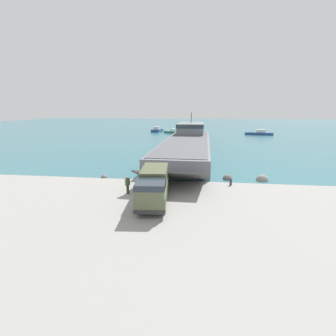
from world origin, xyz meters
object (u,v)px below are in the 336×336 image
landing_craft (188,142)px  military_truck (153,186)px  mooring_bollard (231,182)px  moored_boat_a (157,130)px  moored_boat_b (173,132)px  soldier_on_ramp (128,184)px  moored_boat_c (259,133)px

landing_craft → military_truck: landing_craft is taller
landing_craft → mooring_bollard: (6.04, -23.70, -1.31)m
moored_boat_a → moored_boat_b: 7.81m
soldier_on_ramp → mooring_bollard: 11.21m
soldier_on_ramp → moored_boat_b: size_ratio=0.29×
mooring_bollard → landing_craft: bearing=104.3°
soldier_on_ramp → moored_boat_a: size_ratio=0.29×
soldier_on_ramp → moored_boat_b: bearing=-55.5°
landing_craft → mooring_bollard: bearing=-74.9°
moored_boat_b → moored_boat_a: bearing=85.0°
moored_boat_a → mooring_bollard: 66.64m
moored_boat_b → military_truck: bearing=-142.3°
moored_boat_a → mooring_bollard: bearing=-64.4°
moored_boat_a → moored_boat_b: size_ratio=1.00×
moored_boat_c → mooring_bollard: moored_boat_c is taller
landing_craft → moored_boat_b: landing_craft is taller
moored_boat_b → mooring_bollard: (12.95, -59.05, -0.10)m
military_truck → moored_boat_c: bearing=155.6°
moored_boat_a → moored_boat_b: (6.16, -4.79, -0.13)m
military_truck → moored_boat_b: military_truck is taller
landing_craft → military_truck: (-1.34, -30.05, -0.16)m
military_truck → soldier_on_ramp: (-2.95, 2.03, -0.51)m
moored_boat_b → moored_boat_c: bearing=-61.4°
moored_boat_c → moored_boat_a: bearing=87.0°
soldier_on_ramp → moored_boat_c: size_ratio=0.21×
moored_boat_c → soldier_on_ramp: bearing=166.5°
landing_craft → moored_boat_c: landing_craft is taller
mooring_bollard → moored_boat_a: bearing=106.7°
soldier_on_ramp → moored_boat_a: bearing=-50.5°
landing_craft → moored_boat_b: (-6.91, 35.35, -1.21)m
soldier_on_ramp → mooring_bollard: bearing=-125.2°
landing_craft → moored_boat_a: size_ratio=7.27×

